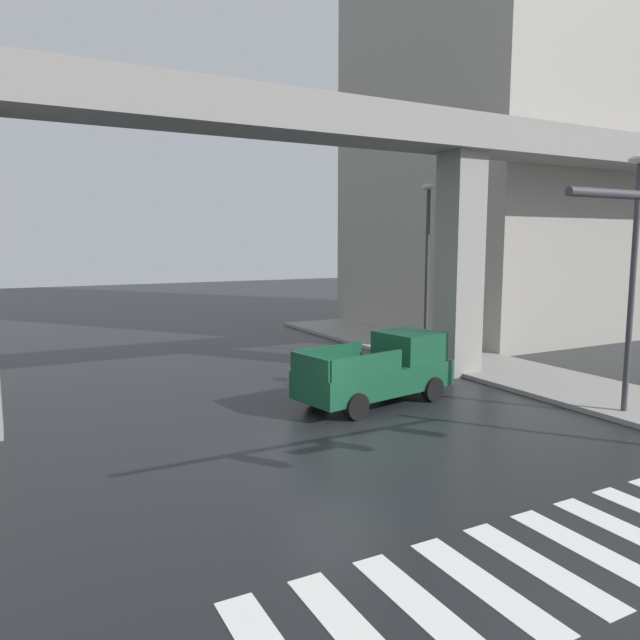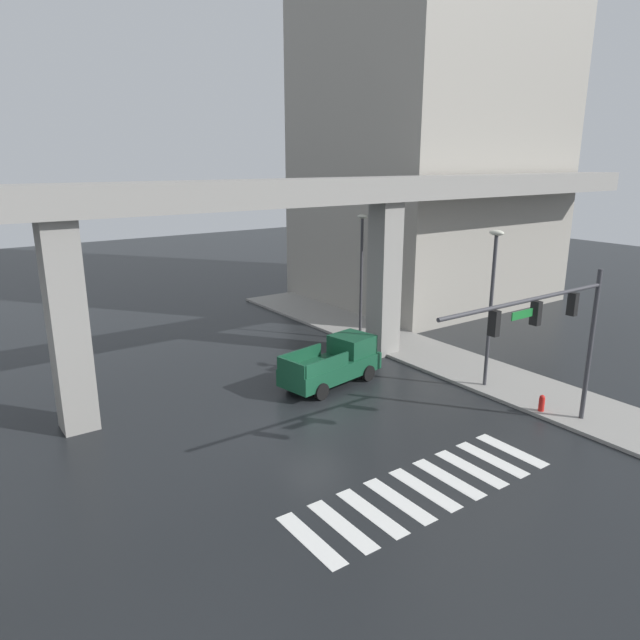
% 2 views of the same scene
% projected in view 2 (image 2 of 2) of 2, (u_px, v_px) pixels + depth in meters
% --- Properties ---
extents(ground_plane, '(120.00, 120.00, 0.00)m').
position_uv_depth(ground_plane, '(316.00, 422.00, 23.13)').
color(ground_plane, black).
extents(crosswalk_stripes, '(9.35, 2.80, 0.01)m').
position_uv_depth(crosswalk_stripes, '(424.00, 489.00, 18.38)').
color(crosswalk_stripes, silver).
rests_on(crosswalk_stripes, ground).
extents(elevated_overpass, '(55.97, 2.09, 9.31)m').
position_uv_depth(elevated_overpass, '(250.00, 212.00, 24.89)').
color(elevated_overpass, gray).
rests_on(elevated_overpass, ground).
extents(sidewalk_east, '(4.00, 36.00, 0.15)m').
position_uv_depth(sidewalk_east, '(445.00, 360.00, 30.03)').
color(sidewalk_east, gray).
rests_on(sidewalk_east, ground).
extents(pickup_truck, '(5.35, 2.77, 2.08)m').
position_uv_depth(pickup_truck, '(335.00, 363.00, 26.94)').
color(pickup_truck, '#14472D').
rests_on(pickup_truck, ground).
extents(traffic_signal_mast, '(8.69, 0.32, 6.20)m').
position_uv_depth(traffic_signal_mast, '(554.00, 323.00, 20.47)').
color(traffic_signal_mast, '#38383D').
rests_on(traffic_signal_mast, ground).
extents(street_lamp_near_corner, '(0.44, 0.70, 7.24)m').
position_uv_depth(street_lamp_near_corner, '(492.00, 291.00, 25.37)').
color(street_lamp_near_corner, '#38383D').
rests_on(street_lamp_near_corner, ground).
extents(street_lamp_mid_block, '(0.44, 0.70, 7.24)m').
position_uv_depth(street_lamp_mid_block, '(361.00, 262.00, 32.49)').
color(street_lamp_mid_block, '#38383D').
rests_on(street_lamp_mid_block, ground).
extents(fire_hydrant, '(0.24, 0.24, 0.85)m').
position_uv_depth(fire_hydrant, '(542.00, 404.00, 23.71)').
color(fire_hydrant, red).
rests_on(fire_hydrant, ground).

